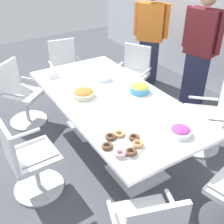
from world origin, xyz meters
name	(u,v)px	position (x,y,z in m)	size (l,w,h in m)	color
ground_plane	(112,148)	(0.00, 0.00, -0.01)	(10.00, 10.00, 0.01)	#4C4F56
conference_table	(112,107)	(0.00, 0.00, 0.63)	(2.40, 1.20, 0.75)	white
office_chair_0	(207,120)	(0.60, 1.03, 0.41)	(0.76, 0.76, 0.91)	silver
office_chair_1	(132,78)	(-0.89, 0.94, 0.41)	(0.74, 0.74, 0.91)	silver
office_chair_2	(66,71)	(-1.69, 0.14, 0.41)	(0.61, 0.61, 0.91)	silver
office_chair_3	(21,97)	(-1.22, -0.77, 0.41)	(0.76, 0.76, 0.91)	silver
office_chair_4	(29,162)	(0.17, -1.10, 0.41)	(0.56, 0.56, 0.91)	silver
person_standing_0	(150,36)	(-1.33, 1.61, 0.86)	(0.53, 0.45, 1.67)	#232842
person_standing_1	(200,49)	(-0.30, 1.73, 0.92)	(0.61, 0.32, 1.76)	#232842
snack_bowl_candy_mix	(180,131)	(0.95, 0.17, 0.79)	(0.21, 0.21, 0.08)	white
snack_bowl_pretzels	(84,93)	(-0.20, -0.27, 0.79)	(0.26, 0.26, 0.09)	beige
snack_bowl_chips_yellow	(139,88)	(0.06, 0.35, 0.80)	(0.24, 0.24, 0.11)	#4C9EC6
donut_platter	(123,144)	(0.80, -0.38, 0.77)	(0.38, 0.38, 0.04)	white
plate_stack	(103,78)	(-0.47, 0.16, 0.78)	(0.21, 0.21, 0.05)	white
napkin_pile	(52,74)	(-0.91, -0.38, 0.79)	(0.14, 0.14, 0.08)	white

